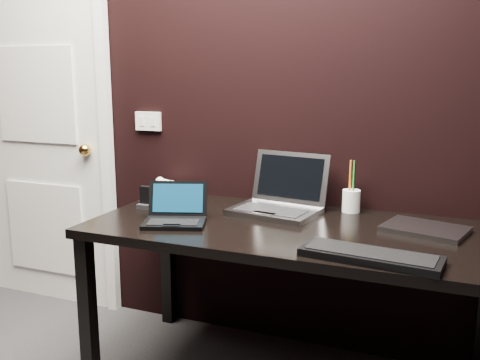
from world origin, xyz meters
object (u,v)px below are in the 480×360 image
at_px(desk, 290,243).
at_px(silver_laptop, 279,202).
at_px(door, 41,130).
at_px(mobile_phone, 145,200).
at_px(netbook, 175,215).
at_px(closed_laptop, 425,229).
at_px(desk_phone, 171,190).
at_px(ext_keyboard, 370,256).
at_px(pen_cup, 351,200).

height_order(desk, silver_laptop, silver_laptop).
relative_size(door, mobile_phone, 20.16).
bearing_deg(silver_laptop, netbook, -135.87).
distance_m(door, silver_laptop, 1.56).
distance_m(door, mobile_phone, 1.02).
height_order(silver_laptop, closed_laptop, silver_laptop).
height_order(silver_laptop, desk_phone, silver_laptop).
height_order(desk, desk_phone, desk_phone).
bearing_deg(desk, netbook, -162.92).
bearing_deg(silver_laptop, door, 173.47).
xyz_separation_m(desk, mobile_phone, (-0.73, 0.03, 0.12)).
height_order(door, netbook, door).
relative_size(netbook, silver_laptop, 0.75).
xyz_separation_m(netbook, ext_keyboard, (0.85, -0.15, -0.02)).
bearing_deg(door, ext_keyboard, -18.35).
distance_m(silver_laptop, closed_laptop, 0.66).
height_order(silver_laptop, pen_cup, silver_laptop).
distance_m(desk, ext_keyboard, 0.49).
relative_size(desk_phone, pen_cup, 0.91).
height_order(ext_keyboard, closed_laptop, ext_keyboard).
relative_size(silver_laptop, closed_laptop, 1.17).
height_order(ext_keyboard, mobile_phone, mobile_phone).
xyz_separation_m(door, mobile_phone, (0.92, -0.35, -0.26)).
bearing_deg(desk_phone, ext_keyboard, -27.54).
bearing_deg(door, desk, -12.82).
bearing_deg(desk_phone, closed_laptop, -6.99).
distance_m(silver_laptop, ext_keyboard, 0.70).
bearing_deg(netbook, ext_keyboard, -10.21).
height_order(desk, mobile_phone, mobile_phone).
height_order(netbook, ext_keyboard, netbook).
distance_m(door, pen_cup, 1.86).
xyz_separation_m(silver_laptop, closed_laptop, (0.65, -0.07, -0.04)).
bearing_deg(pen_cup, silver_laptop, -157.17).
xyz_separation_m(door, closed_laptop, (2.18, -0.25, -0.29)).
height_order(netbook, pen_cup, pen_cup).
distance_m(desk_phone, mobile_phone, 0.25).
xyz_separation_m(silver_laptop, mobile_phone, (-0.61, -0.17, -0.01)).
bearing_deg(door, silver_laptop, -6.53).
distance_m(closed_laptop, pen_cup, 0.40).
bearing_deg(pen_cup, mobile_phone, -161.99).
bearing_deg(desk, mobile_phone, 177.66).
height_order(netbook, silver_laptop, silver_laptop).
relative_size(netbook, mobile_phone, 3.02).
relative_size(desk, closed_laptop, 4.66).
relative_size(closed_laptop, mobile_phone, 3.44).
bearing_deg(netbook, pen_cup, 35.51).
relative_size(door, silver_laptop, 5.01).
xyz_separation_m(desk, silver_laptop, (-0.12, 0.20, 0.13)).
height_order(closed_laptop, pen_cup, pen_cup).
height_order(door, mobile_phone, door).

